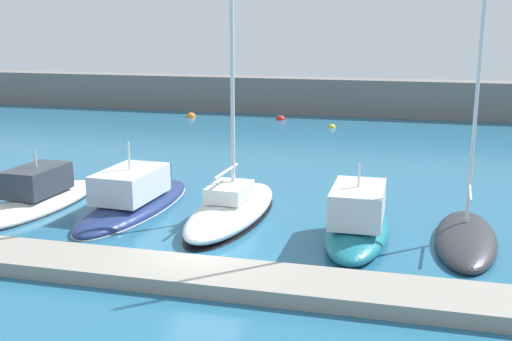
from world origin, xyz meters
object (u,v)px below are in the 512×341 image
(sailboat_charcoal_fifth, at_px, (466,236))
(motorboat_ivory_nearest, at_px, (40,198))
(motorboat_teal_fourth, at_px, (358,221))
(mooring_buoy_red, at_px, (281,120))
(motorboat_navy_second, at_px, (134,199))
(sailboat_white_third, at_px, (232,207))
(mooring_buoy_yellow, at_px, (332,128))
(mooring_buoy_orange, at_px, (191,117))

(sailboat_charcoal_fifth, bearing_deg, motorboat_ivory_nearest, 92.02)
(motorboat_ivory_nearest, bearing_deg, sailboat_charcoal_fifth, -87.77)
(motorboat_teal_fourth, bearing_deg, mooring_buoy_red, 17.61)
(motorboat_ivory_nearest, distance_m, motorboat_navy_second, 4.13)
(sailboat_white_third, bearing_deg, motorboat_ivory_nearest, 95.55)
(sailboat_charcoal_fifth, xyz_separation_m, mooring_buoy_red, (-12.58, 26.83, -0.27))
(mooring_buoy_red, relative_size, mooring_buoy_yellow, 1.39)
(motorboat_teal_fourth, height_order, sailboat_charcoal_fifth, sailboat_charcoal_fifth)
(sailboat_white_third, relative_size, mooring_buoy_red, 22.28)
(motorboat_navy_second, height_order, sailboat_charcoal_fifth, sailboat_charcoal_fifth)
(sailboat_charcoal_fifth, bearing_deg, motorboat_teal_fourth, 99.31)
(mooring_buoy_yellow, bearing_deg, mooring_buoy_red, 148.45)
(mooring_buoy_yellow, bearing_deg, mooring_buoy_orange, 168.75)
(motorboat_teal_fourth, xyz_separation_m, mooring_buoy_orange, (-16.33, 26.86, -0.66))
(motorboat_navy_second, bearing_deg, motorboat_teal_fourth, -95.34)
(mooring_buoy_red, bearing_deg, sailboat_charcoal_fifth, -64.89)
(motorboat_ivory_nearest, relative_size, motorboat_navy_second, 0.88)
(motorboat_navy_second, distance_m, mooring_buoy_orange, 26.38)
(sailboat_charcoal_fifth, relative_size, mooring_buoy_red, 18.21)
(motorboat_navy_second, bearing_deg, motorboat_ivory_nearest, 102.09)
(sailboat_charcoal_fifth, bearing_deg, mooring_buoy_yellow, 21.46)
(motorboat_navy_second, relative_size, mooring_buoy_yellow, 16.38)
(motorboat_navy_second, bearing_deg, mooring_buoy_yellow, -9.96)
(motorboat_ivory_nearest, relative_size, sailboat_charcoal_fifth, 0.57)
(motorboat_navy_second, height_order, mooring_buoy_yellow, motorboat_navy_second)
(sailboat_white_third, height_order, mooring_buoy_yellow, sailboat_white_third)
(motorboat_ivory_nearest, xyz_separation_m, sailboat_white_third, (8.44, 0.42, 0.12))
(motorboat_ivory_nearest, distance_m, sailboat_white_third, 8.46)
(motorboat_teal_fourth, distance_m, mooring_buoy_red, 28.64)
(sailboat_white_third, bearing_deg, mooring_buoy_yellow, 0.46)
(motorboat_ivory_nearest, relative_size, mooring_buoy_yellow, 14.34)
(motorboat_teal_fourth, distance_m, mooring_buoy_yellow, 24.81)
(sailboat_charcoal_fifth, bearing_deg, mooring_buoy_red, 28.15)
(sailboat_white_third, relative_size, motorboat_teal_fourth, 2.49)
(sailboat_white_third, distance_m, mooring_buoy_red, 26.37)
(sailboat_charcoal_fifth, distance_m, mooring_buoy_orange, 33.24)
(motorboat_navy_second, distance_m, sailboat_white_third, 4.37)
(motorboat_navy_second, distance_m, mooring_buoy_yellow, 23.66)
(motorboat_navy_second, height_order, motorboat_teal_fourth, motorboat_navy_second)
(motorboat_teal_fourth, bearing_deg, motorboat_navy_second, 81.48)
(motorboat_navy_second, bearing_deg, sailboat_charcoal_fifth, -91.19)
(mooring_buoy_orange, height_order, mooring_buoy_yellow, mooring_buoy_orange)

